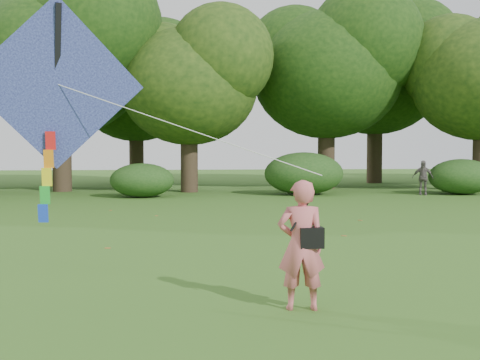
{
  "coord_description": "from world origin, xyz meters",
  "views": [
    {
      "loc": [
        -2.32,
        -8.14,
        2.03
      ],
      "look_at": [
        -1.35,
        2.0,
        1.5
      ],
      "focal_mm": 45.0,
      "sensor_mm": 36.0,
      "label": 1
    }
  ],
  "objects": [
    {
      "name": "shrub_band",
      "position": [
        -0.72,
        17.6,
        0.86
      ],
      "size": [
        39.15,
        3.22,
        1.88
      ],
      "color": "#264919",
      "rests_on": "ground"
    },
    {
      "name": "man_kite_flyer",
      "position": [
        -0.84,
        -0.74,
        0.82
      ],
      "size": [
        0.63,
        0.44,
        1.64
      ],
      "primitive_type": "imported",
      "rotation": [
        0.0,
        0.0,
        3.06
      ],
      "color": "#CD6065",
      "rests_on": "ground"
    },
    {
      "name": "crossbody_bag",
      "position": [
        -0.72,
        -0.77,
        0.93
      ],
      "size": [
        0.43,
        0.2,
        0.68
      ],
      "color": "black",
      "rests_on": "ground"
    },
    {
      "name": "fallen_leaves",
      "position": [
        0.89,
        6.02,
        0.01
      ],
      "size": [
        10.43,
        15.14,
        0.01
      ],
      "color": "#925827",
      "rests_on": "ground"
    },
    {
      "name": "ground",
      "position": [
        0.0,
        0.0,
        0.0
      ],
      "size": [
        100.0,
        100.0,
        0.0
      ],
      "primitive_type": "plane",
      "color": "#265114",
      "rests_on": "ground"
    },
    {
      "name": "flying_kite",
      "position": [
        -4.09,
        0.63,
        2.9
      ],
      "size": [
        4.71,
        1.73,
        3.18
      ],
      "color": "#2865AE",
      "rests_on": "ground"
    },
    {
      "name": "bystander_right",
      "position": [
        8.16,
        17.25,
        0.76
      ],
      "size": [
        0.96,
        0.66,
        1.52
      ],
      "primitive_type": "imported",
      "rotation": [
        0.0,
        0.0,
        -0.37
      ],
      "color": "#635958",
      "rests_on": "ground"
    },
    {
      "name": "tree_line",
      "position": [
        1.67,
        22.88,
        5.6
      ],
      "size": [
        54.7,
        15.3,
        9.48
      ],
      "color": "#3A2D1E",
      "rests_on": "ground"
    }
  ]
}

